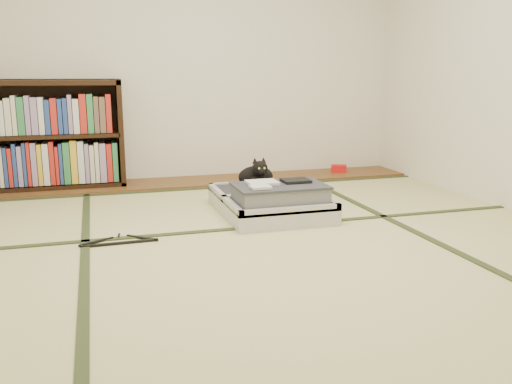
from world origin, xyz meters
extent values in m
plane|color=#C7C184|center=(0.00, 0.00, 0.00)|extent=(4.50, 4.50, 0.00)
cube|color=brown|center=(0.00, 2.00, 0.01)|extent=(4.00, 0.50, 0.02)
cube|color=red|center=(1.42, 2.03, 0.06)|extent=(0.17, 0.14, 0.07)
plane|color=silver|center=(0.00, 2.25, 1.20)|extent=(4.00, 0.00, 4.00)
cube|color=#2D381E|center=(-1.00, 0.00, 0.00)|extent=(0.05, 4.50, 0.01)
cube|color=#2D381E|center=(1.00, 0.00, 0.00)|extent=(0.05, 4.50, 0.01)
cube|color=#2D381E|center=(0.00, 0.40, 0.00)|extent=(4.00, 0.05, 0.01)
cube|color=#2D381E|center=(0.00, 1.70, 0.00)|extent=(4.00, 0.05, 0.01)
cube|color=black|center=(-0.69, 2.07, 0.47)|extent=(0.04, 0.33, 0.94)
cube|color=black|center=(-1.40, 2.07, 0.03)|extent=(1.47, 0.33, 0.04)
cube|color=black|center=(-1.40, 2.07, 0.91)|extent=(1.47, 0.33, 0.04)
cube|color=black|center=(-1.40, 2.07, 0.47)|extent=(1.40, 0.33, 0.03)
cube|color=black|center=(-1.40, 2.23, 0.47)|extent=(1.47, 0.02, 0.94)
cube|color=gray|center=(-1.40, 2.05, 0.25)|extent=(1.32, 0.23, 0.40)
cube|color=gray|center=(-1.40, 2.05, 0.66)|extent=(1.32, 0.23, 0.36)
cube|color=silver|center=(0.27, 0.51, 0.06)|extent=(0.70, 0.47, 0.12)
cube|color=#2F3037|center=(0.27, 0.51, 0.09)|extent=(0.62, 0.39, 0.09)
cube|color=silver|center=(0.27, 0.30, 0.13)|extent=(0.70, 0.04, 0.05)
cube|color=silver|center=(0.27, 0.72, 0.13)|extent=(0.70, 0.04, 0.05)
cube|color=silver|center=(-0.06, 0.51, 0.13)|extent=(0.04, 0.47, 0.05)
cube|color=silver|center=(0.60, 0.51, 0.13)|extent=(0.04, 0.47, 0.05)
cube|color=silver|center=(0.27, 0.98, 0.06)|extent=(0.70, 0.47, 0.12)
cube|color=#2F3037|center=(0.27, 0.98, 0.09)|extent=(0.62, 0.39, 0.09)
cube|color=silver|center=(0.27, 0.76, 0.13)|extent=(0.70, 0.04, 0.05)
cube|color=silver|center=(0.27, 1.19, 0.13)|extent=(0.70, 0.04, 0.05)
cube|color=silver|center=(-0.06, 0.98, 0.13)|extent=(0.04, 0.47, 0.05)
cube|color=silver|center=(0.60, 0.98, 0.13)|extent=(0.04, 0.47, 0.05)
cylinder|color=black|center=(0.27, 0.74, 0.13)|extent=(0.63, 0.02, 0.02)
cube|color=gray|center=(0.27, 0.51, 0.18)|extent=(0.60, 0.36, 0.12)
cube|color=#36353D|center=(0.27, 0.51, 0.25)|extent=(0.61, 0.38, 0.01)
cube|color=silver|center=(0.16, 0.56, 0.27)|extent=(0.20, 0.17, 0.02)
cube|color=black|center=(0.40, 0.56, 0.27)|extent=(0.19, 0.15, 0.02)
cube|color=silver|center=(0.10, 0.42, 0.27)|extent=(0.13, 0.11, 0.02)
cube|color=white|center=(0.06, 0.29, 0.07)|extent=(0.06, 0.01, 0.04)
cube|color=white|center=(0.17, 0.29, 0.05)|extent=(0.05, 0.01, 0.03)
cube|color=orange|center=(0.50, 0.29, 0.07)|extent=(0.05, 0.01, 0.03)
cube|color=#197F33|center=(0.43, 0.29, 0.08)|extent=(0.04, 0.01, 0.03)
ellipsoid|color=black|center=(0.25, 1.02, 0.22)|extent=(0.27, 0.18, 0.17)
ellipsoid|color=black|center=(0.25, 0.94, 0.20)|extent=(0.13, 0.10, 0.10)
ellipsoid|color=black|center=(0.25, 0.91, 0.30)|extent=(0.12, 0.11, 0.11)
sphere|color=black|center=(0.25, 0.86, 0.28)|extent=(0.05, 0.05, 0.05)
cone|color=black|center=(0.21, 0.93, 0.36)|extent=(0.04, 0.05, 0.05)
cone|color=black|center=(0.28, 0.93, 0.36)|extent=(0.04, 0.05, 0.05)
sphere|color=#A5BF33|center=(0.23, 0.86, 0.31)|extent=(0.02, 0.02, 0.02)
sphere|color=#A5BF33|center=(0.27, 0.86, 0.31)|extent=(0.02, 0.02, 0.02)
cylinder|color=black|center=(0.34, 1.10, 0.16)|extent=(0.16, 0.10, 0.03)
torus|color=white|center=(0.43, 1.03, 0.14)|extent=(0.10, 0.10, 0.01)
torus|color=white|center=(0.43, 1.03, 0.15)|extent=(0.08, 0.08, 0.01)
cube|color=black|center=(-0.80, 0.29, 0.01)|extent=(0.45, 0.04, 0.01)
cube|color=black|center=(-0.94, 0.36, 0.01)|extent=(0.20, 0.12, 0.01)
cube|color=black|center=(-0.67, 0.36, 0.01)|extent=(0.18, 0.16, 0.01)
cylinder|color=black|center=(-0.80, 0.45, 0.01)|extent=(0.02, 0.08, 0.01)
camera|label=1|loc=(-0.91, -2.86, 0.98)|focal=38.00mm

